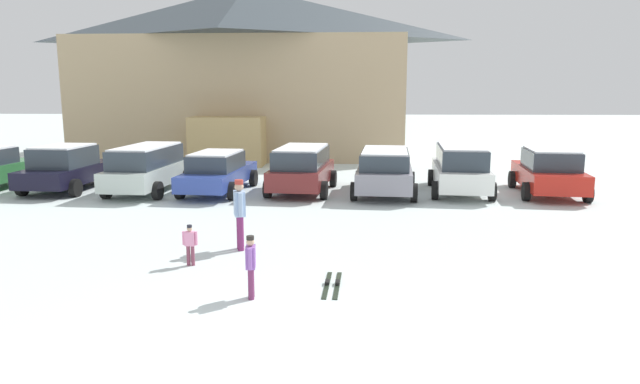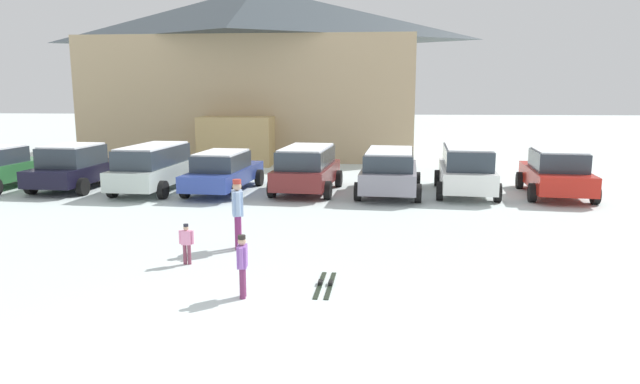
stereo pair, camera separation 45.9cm
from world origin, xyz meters
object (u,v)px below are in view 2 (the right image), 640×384
object	(u,v)px
skier_child_in_purple_jacket	(242,263)
skier_child_in_pink_snowsuit	(187,242)
pair_of_skis	(325,284)
parked_grey_wagon	(390,170)
parked_white_suv	(466,168)
skier_adult_in_blue_parka	(238,210)
parked_red_sedan	(556,173)
ski_lodge	(258,71)
parked_black_sedan	(75,167)
parked_silver_wagon	(154,166)
parked_maroon_van	(307,168)
parked_blue_hatchback	(223,171)

from	to	relation	value
skier_child_in_purple_jacket	skier_child_in_pink_snowsuit	size ratio (longest dim) A/B	1.30
pair_of_skis	parked_grey_wagon	bearing A→B (deg)	80.42
parked_white_suv	skier_adult_in_blue_parka	distance (m)	10.24
parked_red_sedan	skier_child_in_pink_snowsuit	distance (m)	13.76
ski_lodge	skier_child_in_pink_snowsuit	bearing A→B (deg)	-83.76
parked_black_sedan	skier_child_in_pink_snowsuit	world-z (taller)	parked_black_sedan
parked_black_sedan	parked_grey_wagon	distance (m)	11.81
parked_silver_wagon	parked_maroon_van	world-z (taller)	parked_silver_wagon
parked_grey_wagon	parked_maroon_van	bearing A→B (deg)	174.37
parked_maroon_van	parked_white_suv	xyz separation A→B (m)	(5.76, 0.09, 0.03)
ski_lodge	skier_adult_in_blue_parka	world-z (taller)	ski_lodge
parked_silver_wagon	parked_grey_wagon	bearing A→B (deg)	-0.41
parked_silver_wagon	parked_red_sedan	size ratio (longest dim) A/B	1.06
parked_white_suv	parked_blue_hatchback	bearing A→B (deg)	-178.12
parked_white_suv	pair_of_skis	xyz separation A→B (m)	(-4.42, -10.21, -0.92)
parked_silver_wagon	parked_maroon_van	distance (m)	5.66
parked_white_suv	parked_red_sedan	xyz separation A→B (m)	(3.09, -0.26, -0.10)
parked_blue_hatchback	skier_child_in_purple_jacket	bearing A→B (deg)	-74.51
parked_black_sedan	pair_of_skis	world-z (taller)	parked_black_sedan
parked_silver_wagon	parked_maroon_van	size ratio (longest dim) A/B	1.08
parked_grey_wagon	skier_adult_in_blue_parka	world-z (taller)	skier_adult_in_blue_parka
skier_child_in_purple_jacket	skier_adult_in_blue_parka	xyz separation A→B (m)	(-0.77, 3.17, 0.28)
pair_of_skis	ski_lodge	bearing A→B (deg)	103.27
ski_lodge	parked_black_sedan	bearing A→B (deg)	-109.60
parked_black_sedan	skier_child_in_pink_snowsuit	distance (m)	11.46
parked_white_suv	pair_of_skis	bearing A→B (deg)	-113.39
pair_of_skis	skier_child_in_purple_jacket	bearing A→B (deg)	-152.58
ski_lodge	pair_of_skis	world-z (taller)	ski_lodge
parked_silver_wagon	skier_child_in_pink_snowsuit	bearing A→B (deg)	-65.82
pair_of_skis	skier_child_in_pink_snowsuit	bearing A→B (deg)	159.66
parked_grey_wagon	skier_child_in_pink_snowsuit	bearing A→B (deg)	-118.54
skier_child_in_purple_jacket	pair_of_skis	size ratio (longest dim) A/B	0.76
skier_child_in_pink_snowsuit	pair_of_skis	size ratio (longest dim) A/B	0.58
parked_black_sedan	pair_of_skis	bearing A→B (deg)	-44.97
parked_red_sedan	parked_grey_wagon	bearing A→B (deg)	-178.77
parked_black_sedan	skier_child_in_purple_jacket	bearing A→B (deg)	-51.37
skier_child_in_pink_snowsuit	parked_grey_wagon	bearing A→B (deg)	61.46
parked_grey_wagon	skier_child_in_pink_snowsuit	size ratio (longest dim) A/B	5.17
parked_grey_wagon	ski_lodge	bearing A→B (deg)	118.01
ski_lodge	parked_silver_wagon	xyz separation A→B (m)	(-1.51, -13.37, -3.89)
parked_grey_wagon	skier_child_in_pink_snowsuit	distance (m)	9.89
ski_lodge	parked_grey_wagon	size ratio (longest dim) A/B	3.99
parked_grey_wagon	pair_of_skis	size ratio (longest dim) A/B	2.99
parked_grey_wagon	parked_white_suv	bearing A→B (deg)	8.05
parked_silver_wagon	skier_child_in_purple_jacket	xyz separation A→B (m)	(5.54, -10.63, -0.27)
parked_red_sedan	parked_white_suv	bearing A→B (deg)	175.09
parked_blue_hatchback	skier_child_in_purple_jacket	world-z (taller)	parked_blue_hatchback
ski_lodge	skier_child_in_purple_jacket	xyz separation A→B (m)	(4.04, -24.00, -4.15)
skier_child_in_purple_jacket	skier_child_in_pink_snowsuit	world-z (taller)	skier_child_in_purple_jacket
ski_lodge	parked_white_suv	bearing A→B (deg)	-52.79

